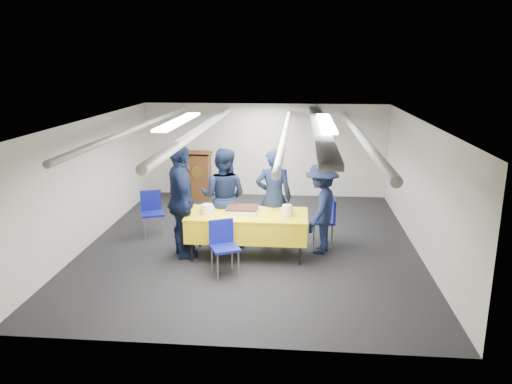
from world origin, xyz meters
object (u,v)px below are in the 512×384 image
at_px(podium, 199,174).
at_px(sailor_b, 223,197).
at_px(sailor_a, 274,198).
at_px(sailor_c, 181,202).
at_px(serving_table, 247,225).
at_px(chair_near, 223,241).
at_px(chair_right, 328,217).
at_px(sheet_cake, 242,209).
at_px(sailor_d, 321,208).
at_px(chair_left, 152,208).

height_order(podium, sailor_b, sailor_b).
distance_m(sailor_a, sailor_c, 1.68).
xyz_separation_m(serving_table, chair_near, (-0.31, -0.75, -0.03)).
bearing_deg(chair_near, sailor_a, 60.62).
bearing_deg(chair_right, sailor_c, -162.36).
distance_m(chair_right, sailor_c, 2.71).
relative_size(serving_table, chair_right, 2.38).
distance_m(chair_near, chair_right, 2.26).
xyz_separation_m(serving_table, sheet_cake, (-0.10, 0.08, 0.26)).
distance_m(podium, sailor_d, 4.41).
distance_m(chair_right, chair_left, 3.40).
relative_size(sailor_a, sailor_b, 1.00).
xyz_separation_m(sheet_cake, sailor_d, (1.37, 0.22, -0.01)).
bearing_deg(serving_table, sailor_a, 52.36).
distance_m(sheet_cake, chair_left, 2.08).
relative_size(chair_left, sailor_c, 0.44).
xyz_separation_m(sheet_cake, sailor_c, (-1.02, -0.19, 0.17)).
height_order(podium, sailor_d, sailor_d).
height_order(chair_left, sailor_a, sailor_a).
distance_m(podium, chair_near, 4.58).
relative_size(podium, sailor_d, 0.77).
relative_size(chair_right, sailor_a, 0.48).
xyz_separation_m(serving_table, sailor_d, (1.27, 0.30, 0.25)).
xyz_separation_m(podium, chair_near, (1.27, -4.40, -0.08)).
height_order(serving_table, sailor_c, sailor_c).
height_order(chair_near, sailor_c, sailor_c).
relative_size(chair_near, sailor_b, 0.48).
height_order(chair_near, sailor_b, sailor_b).
bearing_deg(chair_right, sailor_b, -175.29).
relative_size(podium, chair_left, 1.44).
relative_size(sheet_cake, podium, 0.45).
bearing_deg(chair_near, podium, 106.15).
bearing_deg(chair_right, sailor_a, -171.96).
xyz_separation_m(sheet_cake, chair_near, (-0.21, -0.83, -0.29)).
distance_m(chair_near, sailor_a, 1.54).
bearing_deg(sailor_c, sailor_d, -102.77).
xyz_separation_m(sailor_b, sailor_d, (1.77, -0.24, -0.10)).
bearing_deg(sailor_b, sailor_d, -178.15).
height_order(chair_left, sailor_d, sailor_d).
height_order(chair_right, chair_left, same).
relative_size(sailor_a, sailor_c, 0.92).
bearing_deg(sheet_cake, chair_right, 21.90).
bearing_deg(chair_right, serving_table, -154.10).
height_order(serving_table, sheet_cake, sheet_cake).
height_order(serving_table, chair_left, chair_left).
bearing_deg(sheet_cake, sailor_b, 130.83).
xyz_separation_m(chair_right, sailor_c, (-2.54, -0.81, 0.46)).
distance_m(sailor_a, sailor_d, 0.89).
xyz_separation_m(serving_table, sailor_b, (-0.50, 0.53, 0.35)).
relative_size(chair_left, sailor_b, 0.48).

